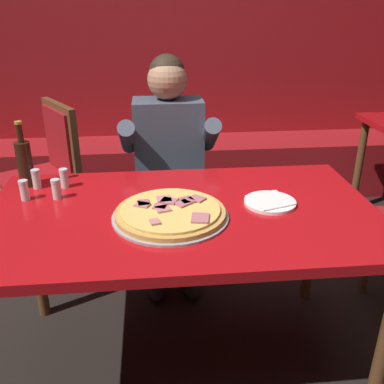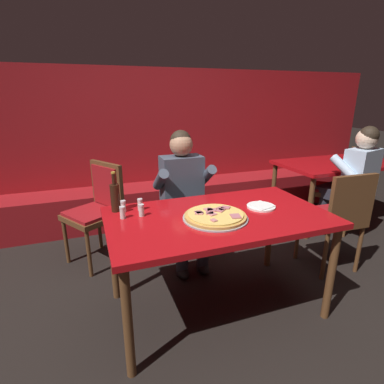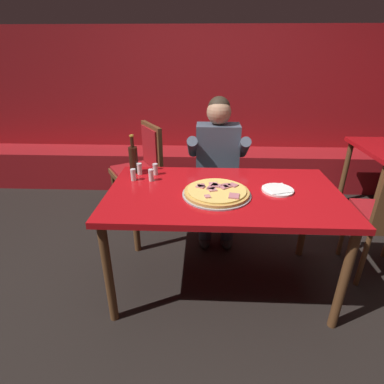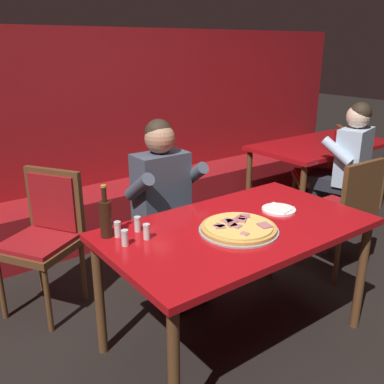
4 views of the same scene
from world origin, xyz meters
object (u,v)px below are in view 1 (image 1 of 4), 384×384
Objects in this scene: main_dining_table at (183,227)px; diner_seated_blue_shirt at (170,163)px; shaker_red_pepper_flakes at (24,191)px; plate_white_paper at (270,202)px; shaker_black_pepper at (56,190)px; pizza at (171,213)px; dining_chair_side_aisle at (46,169)px; shaker_parmesan at (64,179)px; shaker_oregano at (36,180)px; beer_bottle at (25,162)px.

diner_seated_blue_shirt is (-0.02, 0.71, 0.01)m from main_dining_table.
shaker_red_pepper_flakes is (-0.64, 0.16, 0.11)m from main_dining_table.
plate_white_paper is 2.44× the size of shaker_black_pepper.
pizza is 5.18× the size of shaker_red_pepper_flakes.
main_dining_table is at bearing -88.72° from diner_seated_blue_shirt.
shaker_black_pepper is at bearing -73.94° from dining_chair_side_aisle.
shaker_parmesan and shaker_black_pepper have the same top height.
shaker_black_pepper is (0.13, -0.00, 0.00)m from shaker_red_pepper_flakes.
plate_white_paper is (0.36, 0.02, 0.08)m from main_dining_table.
shaker_oregano and shaker_red_pepper_flakes have the same top height.
plate_white_paper is 2.44× the size of shaker_oregano.
shaker_oregano is at bearing 155.66° from main_dining_table.
shaker_oregano is 0.16m from shaker_black_pepper.
plate_white_paper is at bearing -9.03° from shaker_black_pepper.
beer_bottle is at bearing 143.14° from shaker_oregano.
shaker_black_pepper is (0.11, -0.12, 0.00)m from shaker_oregano.
shaker_parmesan is 0.18m from shaker_red_pepper_flakes.
dining_chair_side_aisle is (-0.76, 0.35, -0.14)m from diner_seated_blue_shirt.
dining_chair_side_aisle is (-0.27, 0.78, -0.24)m from shaker_parmesan.
diner_seated_blue_shirt is at bearing 30.89° from beer_bottle.
main_dining_table is at bearing -14.06° from shaker_red_pepper_flakes.
shaker_red_pepper_flakes is at bearing -80.18° from beer_bottle.
shaker_oregano is at bearing -144.81° from diner_seated_blue_shirt.
dining_chair_side_aisle reaches higher than plate_white_paper.
shaker_parmesan and shaker_red_pepper_flakes have the same top height.
beer_bottle is 0.09m from shaker_oregano.
shaker_oregano is 0.07× the size of diner_seated_blue_shirt.
shaker_parmesan reaches higher than plate_white_paper.
main_dining_table is 0.37m from plate_white_paper.
shaker_red_pepper_flakes reaches higher than plate_white_paper.
shaker_parmesan is 1.00× the size of shaker_black_pepper.
diner_seated_blue_shirt is at bearing 118.64° from plate_white_paper.
pizza is 0.42m from plate_white_paper.
main_dining_table is 17.98× the size of shaker_oregano.
shaker_parmesan is at bearing 163.38° from plate_white_paper.
beer_bottle reaches higher than shaker_parmesan.
pizza is 5.18× the size of shaker_black_pepper.
shaker_red_pepper_flakes is at bearing -81.73° from dining_chair_side_aisle.
shaker_oregano is at bearing 131.68° from shaker_black_pepper.
pizza is 1.52× the size of beer_bottle.
diner_seated_blue_shirt is (0.03, 0.76, -0.08)m from pizza.
beer_bottle is at bearing 99.82° from shaker_red_pepper_flakes.
pizza is at bearing -20.14° from shaker_red_pepper_flakes.
shaker_oregano is (-0.57, 0.34, 0.02)m from pizza.
beer_bottle reaches higher than pizza.
dining_chair_side_aisle is (-0.77, 1.06, -0.13)m from main_dining_table.
plate_white_paper is 1.55m from dining_chair_side_aisle.
main_dining_table is at bearing 48.53° from pizza.
shaker_oregano and shaker_black_pepper have the same top height.
pizza reaches higher than plate_white_paper.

